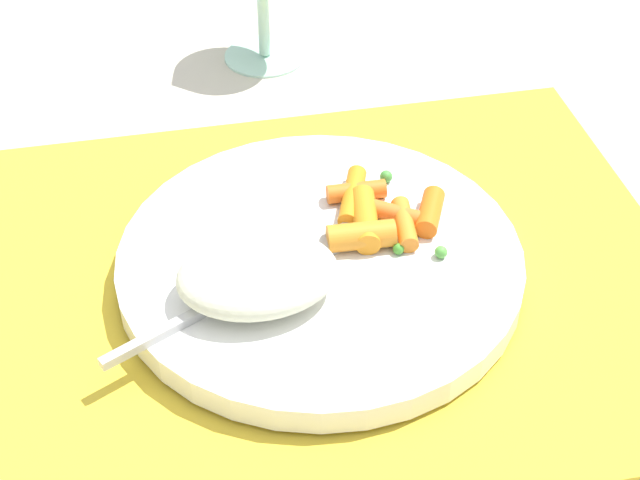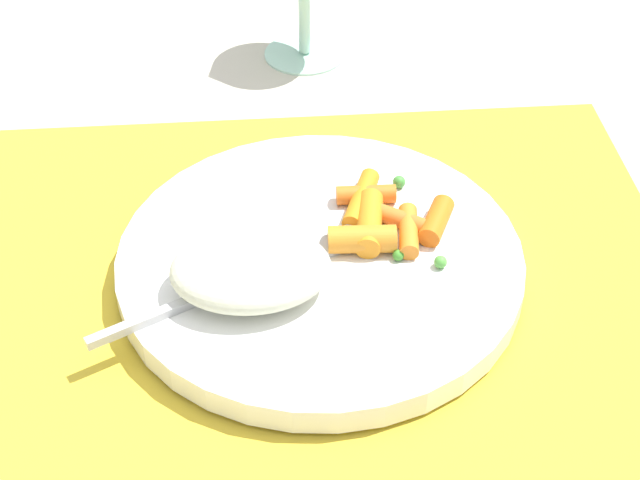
{
  "view_description": "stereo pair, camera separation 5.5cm",
  "coord_description": "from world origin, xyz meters",
  "px_view_note": "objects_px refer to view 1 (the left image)",
  "views": [
    {
      "loc": [
        -0.09,
        -0.44,
        0.42
      ],
      "look_at": [
        0.0,
        0.0,
        0.03
      ],
      "focal_mm": 53.6,
      "sensor_mm": 36.0,
      "label": 1
    },
    {
      "loc": [
        -0.04,
        -0.45,
        0.42
      ],
      "look_at": [
        0.0,
        0.0,
        0.03
      ],
      "focal_mm": 53.6,
      "sensor_mm": 36.0,
      "label": 2
    }
  ],
  "objects_px": {
    "carrot_portion": "(377,216)",
    "fork": "(273,274)",
    "plate": "(320,262)",
    "rice_mound": "(257,274)"
  },
  "relations": [
    {
      "from": "fork",
      "to": "plate",
      "type": "bearing_deg",
      "value": 27.19
    },
    {
      "from": "plate",
      "to": "rice_mound",
      "type": "xyz_separation_m",
      "value": [
        -0.04,
        -0.03,
        0.02
      ]
    },
    {
      "from": "carrot_portion",
      "to": "plate",
      "type": "bearing_deg",
      "value": -155.19
    },
    {
      "from": "rice_mound",
      "to": "fork",
      "type": "relative_size",
      "value": 0.54
    },
    {
      "from": "plate",
      "to": "carrot_portion",
      "type": "bearing_deg",
      "value": 24.81
    },
    {
      "from": "rice_mound",
      "to": "fork",
      "type": "bearing_deg",
      "value": 48.51
    },
    {
      "from": "carrot_portion",
      "to": "fork",
      "type": "distance_m",
      "value": 0.08
    },
    {
      "from": "plate",
      "to": "rice_mound",
      "type": "bearing_deg",
      "value": -146.39
    },
    {
      "from": "plate",
      "to": "carrot_portion",
      "type": "height_order",
      "value": "carrot_portion"
    },
    {
      "from": "plate",
      "to": "carrot_portion",
      "type": "xyz_separation_m",
      "value": [
        0.04,
        0.02,
        0.02
      ]
    }
  ]
}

